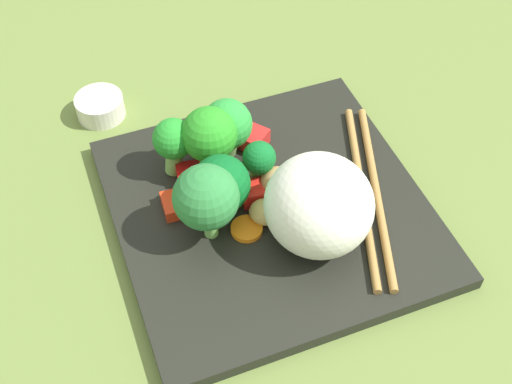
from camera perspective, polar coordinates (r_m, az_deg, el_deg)
The scene contains 22 objects.
ground_plane at distance 64.02cm, azimuth 1.17°, elevation -2.51°, with size 110.00×110.00×2.00cm, color olive.
square_plate at distance 62.67cm, azimuth 1.20°, elevation -1.56°, with size 28.28×28.28×1.43cm, color black.
rice_mound at distance 56.66cm, azimuth 5.41°, elevation -1.14°, with size 9.40×9.59×8.85cm, color white.
broccoli_floret_0 at distance 58.59cm, azimuth -3.03°, elevation 0.63°, with size 5.32×5.32×6.77cm.
broccoli_floret_1 at distance 61.46cm, azimuth -0.03°, elevation 2.65°, with size 3.13×3.13×5.24cm.
broccoli_floret_2 at distance 61.79cm, azimuth -4.02°, elevation 4.81°, with size 5.27×5.27×7.53cm.
broccoli_floret_3 at distance 63.77cm, azimuth -2.51°, elevation 5.73°, with size 4.92×4.92×6.70cm.
broccoli_floret_4 at distance 56.38cm, azimuth -4.31°, elevation -0.51°, with size 5.80×5.80×7.97cm.
broccoli_floret_5 at distance 62.77cm, azimuth -7.10°, elevation 4.36°, with size 3.94×3.94×6.22cm.
carrot_slice_0 at distance 65.37cm, azimuth -0.03°, elevation 2.56°, with size 2.03×2.03×0.44cm, color orange.
carrot_slice_1 at distance 62.69cm, azimuth -5.04°, elevation -0.30°, with size 3.16×3.16×0.61cm, color orange.
carrot_slice_2 at distance 63.44cm, azimuth -2.95°, elevation 0.72°, with size 3.03×3.03×0.69cm, color orange.
carrot_slice_3 at distance 60.10cm, azimuth -0.80°, elevation -3.18°, with size 2.91×2.91×0.49cm, color orange.
pepper_chunk_0 at distance 65.91cm, azimuth -4.28°, elevation 4.00°, with size 2.31×2.06×2.19cm, color red.
pepper_chunk_1 at distance 61.78cm, azimuth -6.69°, elevation -1.02°, with size 2.83×2.86×1.31cm, color red.
pepper_chunk_2 at distance 66.75cm, azimuth -0.34°, elevation 4.61°, with size 2.66×2.75×1.71cm, color red.
pepper_chunk_3 at distance 61.83cm, azimuth -0.20°, elevation -0.10°, with size 2.27×2.26×1.86cm, color red.
pepper_chunk_4 at distance 63.82cm, azimuth -5.61°, elevation 1.55°, with size 2.66×2.04×1.68cm, color red.
chicken_piece_0 at distance 61.81cm, azimuth 2.00°, elevation 0.69°, with size 3.83×3.31×3.04cm, color tan.
chicken_piece_1 at distance 60.31cm, azimuth 0.80°, elevation -1.73°, with size 3.00×2.75×2.03cm, color tan.
chopstick_pair at distance 63.57cm, azimuth 9.66°, elevation 0.03°, with size 9.18×21.54×0.76cm.
sauce_cup at distance 73.68cm, azimuth -13.23°, elevation 7.15°, with size 5.13×5.13×2.36cm, color silver.
Camera 1 is at (-14.65, -36.20, 49.73)cm, focal length 46.62 mm.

